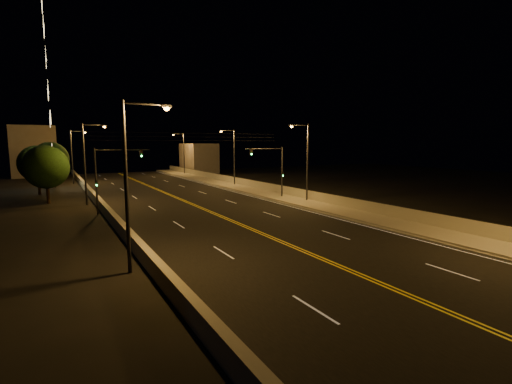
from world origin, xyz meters
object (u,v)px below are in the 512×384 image
streetlight_1 (305,158)px  tree_2 (51,159)px  streetlight_6 (74,153)px  tree_1 (38,164)px  traffic_signal_right (275,167)px  streetlight_2 (233,154)px  tree_0 (46,167)px  streetlight_5 (87,158)px  streetlight_4 (131,175)px  streetlight_3 (183,151)px  traffic_signal_left (107,173)px

streetlight_1 → tree_2: size_ratio=1.28×
streetlight_6 → tree_1: size_ratio=1.37×
traffic_signal_right → tree_1: tree_1 is taller
streetlight_2 → tree_0: bearing=-168.4°
streetlight_5 → streetlight_4: bearing=-90.0°
streetlight_3 → streetlight_4: (-21.43, -57.55, 0.00)m
traffic_signal_right → tree_0: tree_0 is taller
traffic_signal_right → traffic_signal_left: (-18.83, 0.00, 0.00)m
traffic_signal_right → traffic_signal_left: 18.83m
streetlight_6 → streetlight_3: bearing=21.9°
streetlight_1 → streetlight_5: same height
streetlight_2 → streetlight_6: same height
streetlight_2 → traffic_signal_left: size_ratio=1.41×
streetlight_4 → streetlight_3: bearing=69.6°
streetlight_5 → streetlight_6: bearing=90.0°
streetlight_3 → tree_2: size_ratio=1.28×
streetlight_3 → tree_2: 28.14m
streetlight_4 → streetlight_5: 24.54m
streetlight_4 → traffic_signal_right: bearing=42.1°
streetlight_5 → streetlight_6: 24.39m
streetlight_6 → traffic_signal_right: bearing=-57.2°
streetlight_2 → traffic_signal_right: 14.98m
streetlight_4 → traffic_signal_right: size_ratio=1.41×
traffic_signal_left → tree_2: bearing=99.7°
streetlight_3 → tree_2: (-24.82, -13.24, -0.76)m
streetlight_4 → streetlight_6: (0.00, 48.93, 0.00)m
streetlight_1 → tree_0: 28.80m
streetlight_2 → streetlight_4: size_ratio=1.00×
streetlight_2 → streetlight_6: 26.79m
tree_0 → tree_2: size_ratio=0.94×
traffic_signal_right → traffic_signal_left: size_ratio=1.00×
streetlight_1 → streetlight_2: (0.00, 18.80, 0.00)m
streetlight_2 → streetlight_4: same height
streetlight_6 → tree_2: bearing=-126.3°
streetlight_1 → tree_1: size_ratio=1.37×
traffic_signal_left → tree_1: 19.61m
streetlight_2 → tree_2: size_ratio=1.28×
streetlight_3 → traffic_signal_right: 39.61m
streetlight_6 → streetlight_5: bearing=-90.0°
streetlight_1 → streetlight_6: 40.93m
streetlight_3 → streetlight_4: 61.41m
streetlight_2 → tree_1: size_ratio=1.37×
streetlight_4 → traffic_signal_right: 26.87m
streetlight_2 → tree_2: bearing=155.2°
streetlight_1 → streetlight_6: bearing=121.6°
streetlight_1 → traffic_signal_right: bearing=110.8°
streetlight_4 → tree_2: streetlight_4 is taller
tree_2 → tree_0: bearing=-91.9°
streetlight_2 → tree_1: bearing=171.8°
streetlight_3 → streetlight_1: bearing=-90.0°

